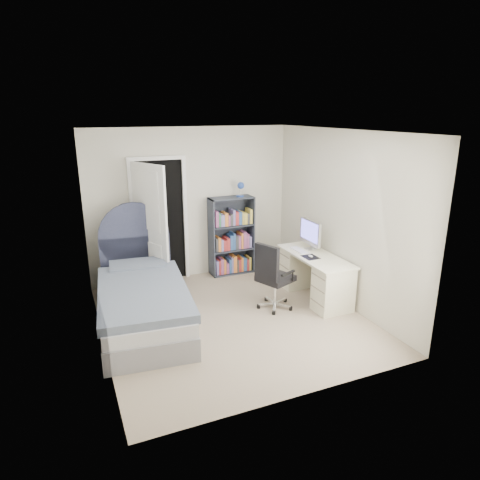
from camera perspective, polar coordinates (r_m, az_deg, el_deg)
name	(u,v)px	position (r m, az deg, el deg)	size (l,w,h in m)	color
room_shell	(232,231)	(5.51, -1.03, 1.20)	(3.50, 3.70, 2.60)	gray
door	(154,225)	(6.79, -11.45, 2.02)	(0.92, 0.76, 2.06)	black
bed	(143,298)	(5.94, -12.87, -7.58)	(1.32, 2.41, 1.43)	gray
nightstand	(124,274)	(6.70, -15.18, -4.35)	(0.39, 0.39, 0.58)	tan
floor_lamp	(127,259)	(6.90, -14.87, -2.40)	(0.18, 0.18, 1.29)	silver
bookcase	(232,239)	(7.38, -1.12, 0.12)	(0.75, 0.32, 1.60)	#333945
desk	(314,274)	(6.56, 9.84, -4.51)	(0.56, 1.39, 1.14)	#EEEBC7
office_chair	(272,274)	(6.04, 4.29, -4.50)	(0.57, 0.57, 0.99)	silver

